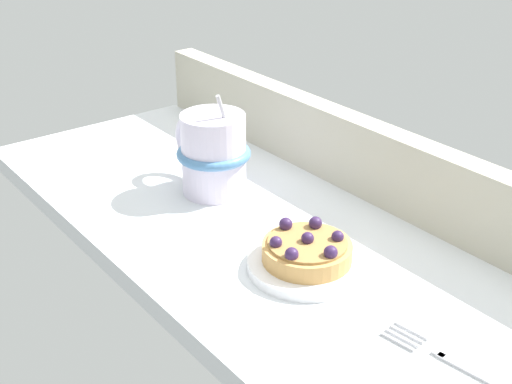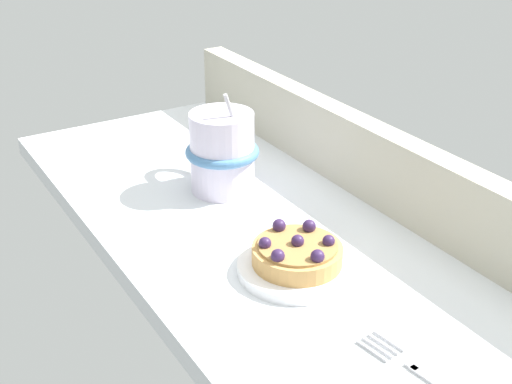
% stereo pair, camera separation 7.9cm
% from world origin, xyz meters
% --- Properties ---
extents(ground_plane, '(0.90, 0.35, 0.02)m').
position_xyz_m(ground_plane, '(0.00, 0.00, -0.01)').
color(ground_plane, silver).
extents(window_rail_back, '(0.88, 0.03, 0.09)m').
position_xyz_m(window_rail_back, '(0.00, 0.16, 0.05)').
color(window_rail_back, '#B2AD99').
rests_on(window_rail_back, ground_plane).
extents(dessert_plate, '(0.12, 0.12, 0.01)m').
position_xyz_m(dessert_plate, '(0.07, -0.02, 0.01)').
color(dessert_plate, white).
rests_on(dessert_plate, ground_plane).
extents(raspberry_tart, '(0.09, 0.09, 0.03)m').
position_xyz_m(raspberry_tart, '(0.07, -0.02, 0.02)').
color(raspberry_tart, tan).
rests_on(raspberry_tart, dessert_plate).
extents(coffee_mug, '(0.13, 0.09, 0.13)m').
position_xyz_m(coffee_mug, '(-0.14, 0.01, 0.05)').
color(coffee_mug, silver).
rests_on(coffee_mug, ground_plane).
extents(dessert_fork, '(0.16, 0.04, 0.01)m').
position_xyz_m(dessert_fork, '(0.27, -0.02, 0.00)').
color(dessert_fork, '#B7B7BC').
rests_on(dessert_fork, ground_plane).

